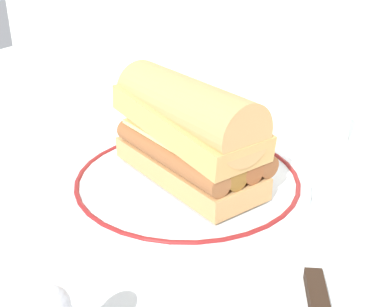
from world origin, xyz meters
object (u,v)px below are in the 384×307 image
(sausage_sandwich, at_px, (192,130))
(butter_knife, at_px, (312,271))
(plate, at_px, (192,181))
(drinking_glass, at_px, (328,121))

(sausage_sandwich, height_order, butter_knife, sausage_sandwich)
(plate, height_order, butter_knife, plate)
(drinking_glass, relative_size, butter_knife, 0.65)
(plate, xyz_separation_m, drinking_glass, (0.11, 0.20, 0.03))
(drinking_glass, xyz_separation_m, butter_knife, (0.07, -0.28, -0.03))
(drinking_glass, bearing_deg, plate, -119.19)
(plate, xyz_separation_m, butter_knife, (0.18, -0.09, -0.00))
(butter_knife, bearing_deg, plate, 153.20)
(sausage_sandwich, relative_size, butter_knife, 1.55)
(plate, distance_m, butter_knife, 0.20)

